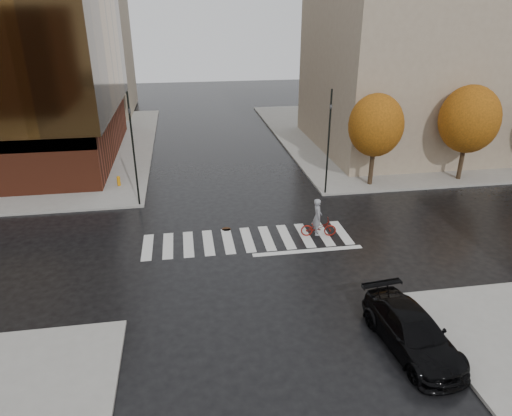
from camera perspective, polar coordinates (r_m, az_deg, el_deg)
The scene contains 13 objects.
ground at distance 25.19m, azimuth -0.89°, elevation -4.50°, with size 120.00×120.00×0.00m, color black.
sidewalk_ne at distance 50.70m, azimuth 19.78°, elevation 8.91°, with size 30.00×30.00×0.15m, color gray.
crosswalk at distance 25.63m, azimuth -1.05°, elevation -3.97°, with size 12.00×3.00×0.01m, color silver.
building_ne_tan at distance 43.95m, azimuth 19.16°, elevation 18.97°, with size 16.00×16.00×18.00m, color gray.
building_nw_far at distance 60.34m, azimuth -23.06°, elevation 20.40°, with size 14.00×12.00×20.00m, color gray.
tree_ne_a at distance 33.03m, azimuth 14.75°, elevation 9.95°, with size 3.80×3.80×6.50m.
tree_ne_b at distance 36.36m, azimuth 25.10°, elevation 10.00°, with size 4.20×4.20×6.89m.
sedan at distance 18.77m, azimuth 18.93°, elevation -14.40°, with size 2.08×5.12×1.49m, color black.
cyclist at distance 25.94m, azimuth 7.77°, elevation -1.93°, with size 2.08×1.00×2.28m.
traffic_light_nw at distance 29.43m, azimuth -15.16°, elevation 7.88°, with size 0.19×0.16×7.25m.
traffic_light_ne at distance 30.80m, azimuth 9.10°, elevation 8.84°, with size 0.16×0.19×7.05m.
fire_hydrant at distance 34.25m, azimuth -16.80°, elevation 3.34°, with size 0.26×0.26×0.72m.
manhole at distance 26.84m, azimuth -3.74°, elevation -2.65°, with size 0.54×0.54×0.01m, color #402717.
Camera 1 is at (-3.19, -21.94, 11.97)m, focal length 32.00 mm.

